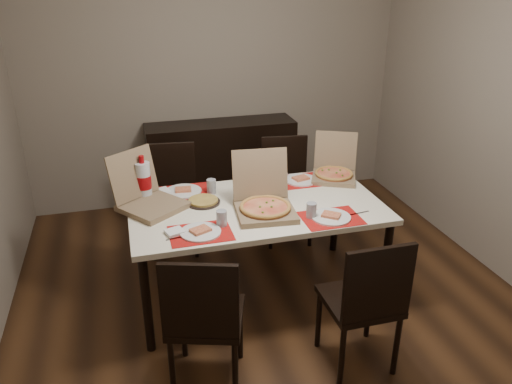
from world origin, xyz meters
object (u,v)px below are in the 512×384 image
at_px(pizza_box_center, 264,204).
at_px(chair_far_right, 286,184).
at_px(sideboard, 222,165).
at_px(dining_table, 256,213).
at_px(chair_near_left, 204,317).
at_px(dip_bowl, 259,193).
at_px(chair_near_right, 366,300).
at_px(chair_far_left, 173,193).
at_px(soda_bottle, 144,181).

bearing_deg(pizza_box_center, chair_far_right, 63.09).
relative_size(sideboard, dining_table, 0.83).
height_order(dining_table, chair_near_left, chair_near_left).
bearing_deg(chair_near_left, chair_far_right, 58.07).
height_order(chair_near_left, dip_bowl, chair_near_left).
xyz_separation_m(sideboard, chair_near_right, (0.33, -2.59, 0.06)).
bearing_deg(chair_far_left, chair_far_right, -4.44).
bearing_deg(chair_far_left, dip_bowl, -53.13).
bearing_deg(sideboard, chair_far_right, -61.65).
bearing_deg(chair_far_left, dining_table, -60.93).
bearing_deg(soda_bottle, chair_near_left, -79.18).
bearing_deg(pizza_box_center, soda_bottle, 150.44).
xyz_separation_m(chair_far_left, chair_far_right, (1.02, -0.08, 0.00)).
height_order(chair_near_right, dip_bowl, chair_near_right).
relative_size(sideboard, chair_near_right, 1.61).
bearing_deg(chair_far_left, pizza_box_center, -62.95).
distance_m(chair_near_right, pizza_box_center, 0.96).
relative_size(chair_far_right, dip_bowl, 6.96).
relative_size(dining_table, chair_near_right, 1.94).
relative_size(dining_table, chair_near_left, 1.94).
bearing_deg(chair_far_right, pizza_box_center, -116.91).
distance_m(dining_table, chair_far_left, 1.06).
distance_m(dining_table, dip_bowl, 0.18).
xyz_separation_m(dip_bowl, soda_bottle, (-0.83, 0.17, 0.13)).
height_order(sideboard, chair_far_right, chair_far_right).
distance_m(chair_near_left, pizza_box_center, 0.97).
relative_size(sideboard, chair_near_left, 1.61).
xyz_separation_m(dining_table, chair_far_right, (0.51, 0.83, -0.17)).
distance_m(sideboard, dining_table, 1.66).
height_order(chair_far_right, soda_bottle, soda_bottle).
relative_size(chair_far_left, soda_bottle, 2.76).
distance_m(chair_near_right, chair_far_right, 1.79).
height_order(sideboard, dip_bowl, sideboard).
distance_m(chair_far_left, chair_far_right, 1.02).
height_order(chair_far_left, soda_bottle, soda_bottle).
distance_m(chair_near_right, dip_bowl, 1.18).
height_order(chair_far_right, pizza_box_center, pizza_box_center).
distance_m(chair_far_right, soda_bottle, 1.43).
height_order(dining_table, chair_near_right, chair_near_right).
bearing_deg(sideboard, soda_bottle, -122.58).
relative_size(sideboard, chair_far_right, 1.61).
relative_size(dip_bowl, soda_bottle, 0.40).
bearing_deg(chair_far_right, soda_bottle, -157.96).
relative_size(chair_near_left, dip_bowl, 6.96).
bearing_deg(pizza_box_center, chair_near_left, -127.85).
height_order(chair_near_right, chair_far_left, same).
relative_size(dining_table, chair_far_left, 1.94).
distance_m(chair_near_left, chair_far_right, 1.99).
height_order(sideboard, dining_table, sideboard).
relative_size(chair_near_right, chair_far_right, 1.00).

